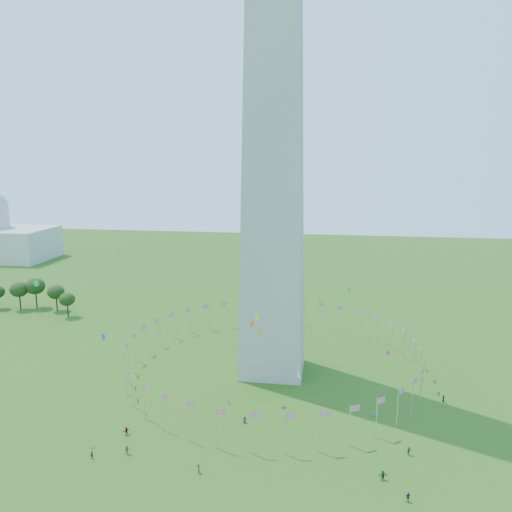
% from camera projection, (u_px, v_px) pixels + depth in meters
% --- Properties ---
extents(ground, '(600.00, 600.00, 0.00)m').
position_uv_depth(ground, '(241.00, 484.00, 91.20)').
color(ground, '#274F12').
rests_on(ground, ground).
extents(washington_monument, '(16.80, 16.80, 169.00)m').
position_uv_depth(washington_monument, '(275.00, 50.00, 123.02)').
color(washington_monument, '#B8B1A3').
rests_on(washington_monument, ground).
extents(flag_ring, '(80.24, 80.24, 9.00)m').
position_uv_depth(flag_ring, '(272.00, 355.00, 138.80)').
color(flag_ring, silver).
rests_on(flag_ring, ground).
extents(crowd, '(79.85, 73.96, 1.90)m').
position_uv_depth(crowd, '(283.00, 483.00, 90.04)').
color(crowd, black).
rests_on(crowd, ground).
extents(kites_aloft, '(123.85, 70.46, 39.27)m').
position_uv_depth(kites_aloft, '(282.00, 335.00, 111.90)').
color(kites_aloft, white).
rests_on(kites_aloft, ground).
extents(tree_line_west, '(55.55, 15.48, 13.24)m').
position_uv_depth(tree_line_west, '(7.00, 296.00, 193.84)').
color(tree_line_west, '#284617').
rests_on(tree_line_west, ground).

